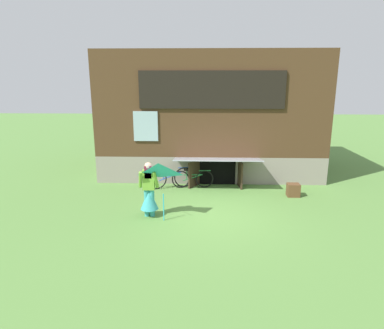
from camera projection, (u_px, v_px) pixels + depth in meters
name	position (u px, v px, depth m)	size (l,w,h in m)	color
ground_plane	(212.00, 215.00, 9.95)	(60.00, 60.00, 0.00)	#56843D
log_house	(210.00, 113.00, 14.79)	(8.78, 6.37, 4.95)	gray
person	(149.00, 194.00, 9.68)	(0.61, 0.52, 1.62)	teal
kite	(159.00, 179.00, 8.96)	(0.98, 1.03, 1.61)	#2DB2CC
bicycle_green	(193.00, 179.00, 12.35)	(1.54, 0.17, 0.70)	black
bicycle_blue	(170.00, 178.00, 12.29)	(1.72, 0.56, 0.81)	black
wooden_crate	(293.00, 190.00, 11.47)	(0.41, 0.35, 0.44)	brown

